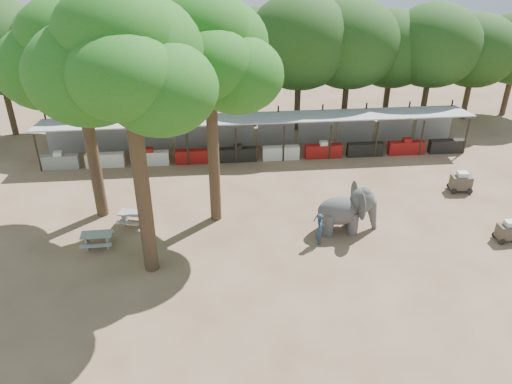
{
  "coord_description": "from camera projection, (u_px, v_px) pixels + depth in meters",
  "views": [
    {
      "loc": [
        -3.1,
        -16.41,
        13.83
      ],
      "look_at": [
        -1.0,
        5.0,
        2.0
      ],
      "focal_mm": 35.0,
      "sensor_mm": 36.0,
      "label": 1
    }
  ],
  "objects": [
    {
      "name": "picnic_table_near",
      "position": [
        97.0,
        238.0,
        23.71
      ],
      "size": [
        1.5,
        1.36,
        0.73
      ],
      "rotation": [
        0.0,
        0.0,
        0.03
      ],
      "color": "gray",
      "rests_on": "ground"
    },
    {
      "name": "picnic_table_far",
      "position": [
        133.0,
        217.0,
        25.45
      ],
      "size": [
        1.69,
        1.59,
        0.71
      ],
      "rotation": [
        0.0,
        0.0,
        -0.24
      ],
      "color": "gray",
      "rests_on": "ground"
    },
    {
      "name": "handler",
      "position": [
        320.0,
        229.0,
        23.82
      ],
      "size": [
        0.49,
        0.65,
        1.63
      ],
      "primitive_type": "imported",
      "rotation": [
        0.0,
        0.0,
        1.39
      ],
      "color": "#26384C",
      "rests_on": "ground"
    },
    {
      "name": "ground",
      "position": [
        291.0,
        288.0,
        21.24
      ],
      "size": [
        100.0,
        100.0,
        0.0
      ],
      "primitive_type": "plane",
      "color": "brown",
      "rests_on": "ground"
    },
    {
      "name": "cart_front",
      "position": [
        508.0,
        231.0,
        24.15
      ],
      "size": [
        1.15,
        0.77,
        1.1
      ],
      "rotation": [
        0.0,
        0.0,
        0.03
      ],
      "color": "#3B3229",
      "rests_on": "ground"
    },
    {
      "name": "backdrop_trees",
      "position": [
        251.0,
        53.0,
        35.15
      ],
      "size": [
        46.46,
        5.95,
        8.33
      ],
      "color": "#332316",
      "rests_on": "ground"
    },
    {
      "name": "yard_tree_left",
      "position": [
        74.0,
        59.0,
        22.77
      ],
      "size": [
        7.1,
        6.9,
        11.02
      ],
      "color": "#332316",
      "rests_on": "ground"
    },
    {
      "name": "vendor_stalls",
      "position": [
        258.0,
        138.0,
        32.74
      ],
      "size": [
        28.0,
        2.99,
        2.8
      ],
      "color": "#94969B",
      "rests_on": "ground"
    },
    {
      "name": "yard_tree_back",
      "position": [
        206.0,
        53.0,
        22.25
      ],
      "size": [
        7.1,
        6.9,
        11.36
      ],
      "color": "#332316",
      "rests_on": "ground"
    },
    {
      "name": "yard_tree_center",
      "position": [
        124.0,
        63.0,
        18.18
      ],
      "size": [
        7.1,
        6.9,
        12.04
      ],
      "color": "#332316",
      "rests_on": "ground"
    },
    {
      "name": "elephant",
      "position": [
        348.0,
        210.0,
        24.61
      ],
      "size": [
        3.12,
        2.41,
        2.41
      ],
      "rotation": [
        0.0,
        0.0,
        0.01
      ],
      "color": "#3F3C3C",
      "rests_on": "ground"
    },
    {
      "name": "cart_back",
      "position": [
        461.0,
        182.0,
        28.53
      ],
      "size": [
        1.32,
        0.94,
        1.21
      ],
      "rotation": [
        0.0,
        0.0,
        -0.11
      ],
      "color": "#3B3229",
      "rests_on": "ground"
    }
  ]
}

